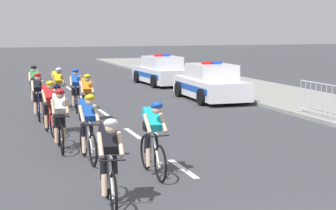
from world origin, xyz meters
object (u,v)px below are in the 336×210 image
object	(u,v)px
cyclist_ninth	(34,84)
police_car_nearest	(211,84)
police_car_second	(162,72)
cyclist_second	(153,137)
cyclist_lead	(110,161)
cyclist_fourth	(60,118)
cyclist_fifth	(49,107)
cyclist_tenth	(58,87)
cyclist_eighth	(76,89)
crowd_barrier_rear	(321,100)
cyclist_third	(88,126)
cyclist_seventh	(38,95)
cyclist_sixth	(87,97)

from	to	relation	value
cyclist_ninth	police_car_nearest	bearing A→B (deg)	-7.99
cyclist_ninth	police_car_second	xyz separation A→B (m)	(6.91, 5.43, -0.11)
cyclist_second	cyclist_lead	bearing A→B (deg)	-127.83
cyclist_fourth	cyclist_fifth	xyz separation A→B (m)	(-0.02, 2.04, 0.00)
cyclist_tenth	police_car_nearest	bearing A→B (deg)	3.71
cyclist_second	cyclist_eighth	bearing A→B (deg)	90.68
cyclist_eighth	crowd_barrier_rear	size ratio (longest dim) A/B	0.74
police_car_second	police_car_nearest	bearing A→B (deg)	-90.01
cyclist_ninth	police_car_nearest	xyz separation A→B (m)	(6.91, -0.97, -0.11)
cyclist_third	crowd_barrier_rear	size ratio (longest dim) A/B	0.74
cyclist_third	cyclist_tenth	size ratio (longest dim) A/B	1.00
cyclist_seventh	cyclist_second	bearing A→B (deg)	-78.60
cyclist_fourth	police_car_second	size ratio (longest dim) A/B	0.39
cyclist_tenth	cyclist_ninth	bearing A→B (deg)	117.03
cyclist_third	cyclist_seventh	size ratio (longest dim) A/B	1.00
cyclist_second	crowd_barrier_rear	bearing A→B (deg)	32.70
cyclist_fifth	cyclist_sixth	distance (m)	2.19
police_car_second	cyclist_third	bearing A→B (deg)	-113.87
cyclist_second	police_car_nearest	xyz separation A→B (m)	(5.57, 10.04, -0.11)
cyclist_fourth	cyclist_fifth	size ratio (longest dim) A/B	1.00
cyclist_lead	police_car_second	size ratio (longest dim) A/B	0.38
cyclist_fifth	cyclist_tenth	distance (m)	4.85
cyclist_seventh	crowd_barrier_rear	world-z (taller)	cyclist_seventh
cyclist_second	cyclist_sixth	world-z (taller)	same
cyclist_sixth	crowd_barrier_rear	xyz separation A→B (m)	(7.10, -2.10, -0.14)
cyclist_fourth	police_car_nearest	bearing A→B (deg)	45.79
cyclist_fifth	cyclist_seventh	distance (m)	2.69
crowd_barrier_rear	cyclist_fifth	bearing A→B (deg)	177.40
cyclist_third	cyclist_tenth	distance (m)	8.08
cyclist_second	cyclist_sixth	distance (m)	6.59
cyclist_lead	cyclist_seventh	size ratio (longest dim) A/B	1.00
cyclist_sixth	police_car_second	bearing A→B (deg)	60.00
cyclist_third	crowd_barrier_rear	xyz separation A→B (m)	(7.99, 2.91, -0.14)
cyclist_sixth	crowd_barrier_rear	distance (m)	7.40
cyclist_fifth	cyclist_seventh	bearing A→B (deg)	91.19
cyclist_eighth	police_car_second	bearing A→B (deg)	53.23
crowd_barrier_rear	cyclist_lead	bearing A→B (deg)	-143.55
cyclist_third	police_car_second	size ratio (longest dim) A/B	0.39
cyclist_ninth	police_car_nearest	distance (m)	6.98
cyclist_lead	cyclist_fifth	world-z (taller)	same
cyclist_second	cyclist_third	world-z (taller)	same
cyclist_fourth	crowd_barrier_rear	xyz separation A→B (m)	(8.43, 1.66, -0.14)
cyclist_second	cyclist_seventh	bearing A→B (deg)	101.40
cyclist_fifth	cyclist_seventh	size ratio (longest dim) A/B	1.00
cyclist_tenth	crowd_barrier_rear	xyz separation A→B (m)	(7.62, -5.16, -0.14)
cyclist_lead	cyclist_second	xyz separation A→B (m)	(1.23, 1.58, 0.00)
cyclist_second	cyclist_tenth	world-z (taller)	same
cyclist_fifth	police_car_second	xyz separation A→B (m)	(7.04, 11.58, -0.11)
cyclist_third	cyclist_fourth	distance (m)	1.33
cyclist_ninth	cyclist_tenth	distance (m)	1.54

